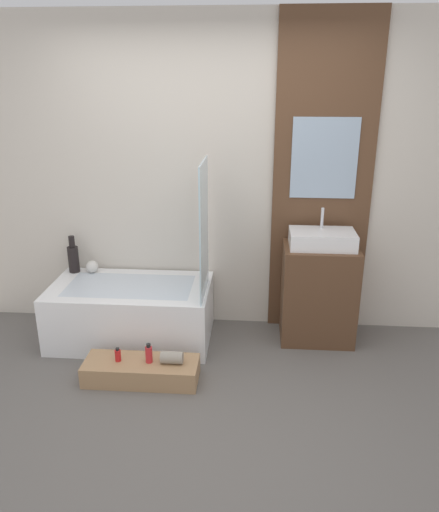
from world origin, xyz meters
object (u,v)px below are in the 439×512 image
wooden_step_bench (141,371)px  bottle_soap_primary (118,355)px  vase_tall_dark (73,257)px  vase_round_light (92,267)px  sink (322,239)px  bathtub (132,312)px  bottle_soap_secondary (149,354)px

wooden_step_bench → bottle_soap_primary: size_ratio=7.93×
vase_tall_dark → vase_round_light: vase_tall_dark is taller
wooden_step_bench → sink: sink is taller
vase_tall_dark → bottle_soap_primary: 1.15m
bathtub → wooden_step_bench: 0.67m
bottle_soap_primary → bottle_soap_secondary: (0.23, -0.00, 0.02)m
vase_tall_dark → vase_round_light: (0.16, -0.01, -0.08)m
wooden_step_bench → bottle_soap_primary: bearing=180.0°
wooden_step_bench → bottle_soap_secondary: bearing=-0.0°
bathtub → sink: bearing=4.8°
vase_round_light → sink: bearing=-3.9°
vase_round_light → bottle_soap_secondary: bearing=-52.5°
wooden_step_bench → sink: bearing=29.0°
vase_round_light → bottle_soap_primary: 1.04m
vase_round_light → bottle_soap_primary: bearing=-63.2°
sink → vase_round_light: 1.98m
bathtub → vase_round_light: vase_round_light is taller
bathtub → vase_tall_dark: vase_tall_dark is taller
bathtub → wooden_step_bench: bathtub is taller
bathtub → bottle_soap_primary: bathtub is taller
vase_tall_dark → bottle_soap_primary: vase_tall_dark is taller
bathtub → bottle_soap_secondary: bearing=-65.8°
vase_round_light → bathtub: bearing=-33.6°
bottle_soap_secondary → vase_tall_dark: bearing=133.4°
bathtub → sink: 1.68m
vase_round_light → bottle_soap_secondary: 1.15m
bathtub → bottle_soap_secondary: 0.67m
sink → vase_tall_dark: 2.13m
sink → vase_tall_dark: sink is taller
sink → vase_tall_dark: bearing=176.2°
bathtub → wooden_step_bench: size_ratio=1.58×
wooden_step_bench → sink: size_ratio=1.61×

